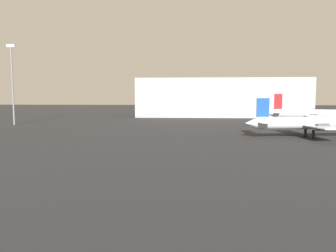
{
  "coord_description": "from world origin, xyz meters",
  "views": [
    {
      "loc": [
        1.16,
        -9.31,
        8.57
      ],
      "look_at": [
        -3.33,
        53.73,
        2.57
      ],
      "focal_mm": 33.62,
      "sensor_mm": 36.0,
      "label": 1
    }
  ],
  "objects": [
    {
      "name": "airplane_distant",
      "position": [
        26.61,
        57.2,
        3.08
      ],
      "size": [
        29.64,
        19.06,
        8.18
      ],
      "rotation": [
        0.0,
        0.0,
        0.13
      ],
      "color": "silver",
      "rests_on": "ground_plane"
    },
    {
      "name": "airplane_far_left",
      "position": [
        39.99,
        93.44,
        3.0
      ],
      "size": [
        29.37,
        18.09,
        9.33
      ],
      "rotation": [
        0.0,
        0.0,
        -0.19
      ],
      "color": "silver",
      "rests_on": "ground_plane"
    },
    {
      "name": "light_mast_left",
      "position": [
        -51.26,
        80.58,
        13.12
      ],
      "size": [
        2.4,
        0.5,
        23.63
      ],
      "color": "slate",
      "rests_on": "ground_plane"
    },
    {
      "name": "terminal_building",
      "position": [
        14.0,
        125.82,
        7.93
      ],
      "size": [
        69.88,
        21.55,
        15.86
      ],
      "primitive_type": "cube",
      "color": "#999EA3",
      "rests_on": "ground_plane"
    }
  ]
}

